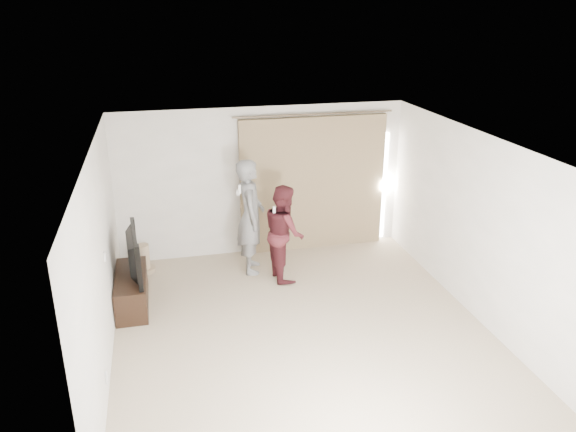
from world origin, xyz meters
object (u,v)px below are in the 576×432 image
object	(u,v)px
tv	(128,254)
person_man	(251,216)
person_woman	(284,232)
tv_console	(132,290)

from	to	relation	value
tv	person_man	bearing A→B (deg)	-73.05
person_man	person_woman	distance (m)	0.63
tv_console	tv	size ratio (longest dim) A/B	1.08
tv	person_woman	bearing A→B (deg)	-85.40
tv_console	person_woman	bearing A→B (deg)	9.07
tv	tv_console	bearing A→B (deg)	-0.00
tv	person_woman	distance (m)	2.43
person_woman	tv_console	bearing A→B (deg)	-170.93
person_woman	tv	bearing A→B (deg)	-170.93
tv_console	person_man	bearing A→B (deg)	21.43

